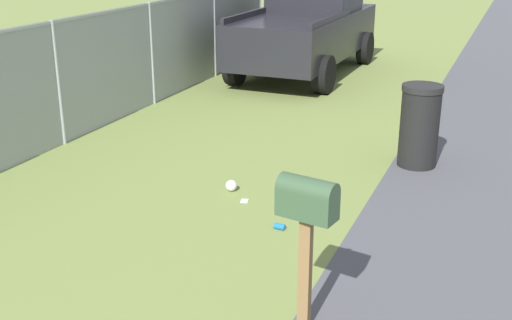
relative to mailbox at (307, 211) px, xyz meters
name	(u,v)px	position (x,y,z in m)	size (l,w,h in m)	color
mailbox	(307,211)	(0.00, 0.00, 0.00)	(0.28, 0.48, 1.31)	brown
pickup_truck	(308,23)	(9.47, 3.11, 0.06)	(4.96, 2.23, 2.09)	black
trash_bin	(419,126)	(4.21, -0.21, -0.48)	(0.55, 0.55, 1.13)	black
fence_section	(57,79)	(3.11, 4.87, -0.05)	(15.60, 0.07, 1.84)	#9EA3A8
litter_wrapper_midfield_a	(244,201)	(2.18, 1.48, -1.04)	(0.12, 0.08, 0.01)	silver
litter_can_far_scatter	(280,226)	(1.63, 0.82, -1.01)	(0.07, 0.07, 0.12)	blue
litter_bag_by_mailbox	(231,186)	(2.40, 1.75, -0.97)	(0.14, 0.14, 0.14)	silver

